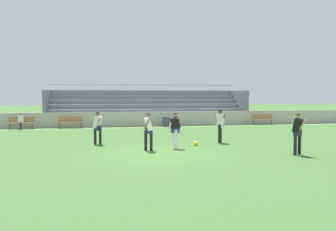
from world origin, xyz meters
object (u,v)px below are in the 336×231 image
trash_bin (166,122)px  player_dark_overlapping (298,130)px  bleacher_stand (148,106)px  bench_far_right (262,118)px  soccer_ball (196,144)px  player_dark_dropping_back (175,127)px  player_white_deep_cover (148,128)px  bench_near_wall_gap (70,121)px  player_white_challenging (98,125)px  spectator_seated (21,120)px  player_white_pressing_high (220,123)px  bench_near_bin (21,122)px

trash_bin → player_dark_overlapping: size_ratio=0.45×
bleacher_stand → bench_far_right: size_ratio=9.54×
bench_far_right → trash_bin: 8.10m
soccer_ball → bleacher_stand: bearing=90.5°
player_dark_dropping_back → player_white_deep_cover: player_white_deep_cover is taller
player_white_deep_cover → soccer_ball: bearing=24.4°
bench_near_wall_gap → player_dark_overlapping: 17.58m
player_white_challenging → soccer_ball: (4.65, -1.51, -0.85)m
spectator_seated → player_dark_dropping_back: (8.81, -11.59, 0.28)m
spectator_seated → player_dark_dropping_back: player_dark_dropping_back is taller
player_white_challenging → soccer_ball: player_white_challenging is taller
player_white_pressing_high → player_dark_overlapping: size_ratio=1.00×
player_white_challenging → player_dark_overlapping: size_ratio=0.94×
trash_bin → player_dark_overlapping: (2.59, -14.61, 0.65)m
bench_far_right → bench_near_bin: 18.82m
bleacher_stand → player_white_pressing_high: bleacher_stand is taller
spectator_seated → player_white_deep_cover: player_white_deep_cover is taller
player_dark_dropping_back → player_white_challenging: 4.10m
spectator_seated → soccer_ball: 14.82m
trash_bin → player_white_pressing_high: 10.38m
soccer_ball → player_white_pressing_high: bearing=27.7°
bleacher_stand → player_dark_overlapping: 18.75m
player_dark_dropping_back → bench_far_right: bearing=49.5°
player_white_deep_cover → soccer_ball: player_white_deep_cover is taller
bench_far_right → soccer_ball: 14.17m
bench_far_right → spectator_seated: 18.82m
bench_near_wall_gap → trash_bin: (7.28, 0.07, -0.16)m
trash_bin → player_dark_dropping_back: player_dark_dropping_back is taller
bench_near_wall_gap → player_dark_dropping_back: player_dark_dropping_back is taller
bench_near_bin → bleacher_stand: bearing=21.5°
spectator_seated → player_white_pressing_high: size_ratio=0.70×
bench_near_bin → trash_bin: size_ratio=2.34×
trash_bin → bench_near_wall_gap: bearing=-179.5°
bench_near_bin → player_white_pressing_high: 15.42m
player_white_challenging → soccer_ball: 4.96m
bench_near_bin → player_white_challenging: size_ratio=1.11×
bench_far_right → player_white_pressing_high: (-7.33, -10.26, 0.49)m
bench_near_wall_gap → player_white_pressing_high: bearing=-51.9°
player_dark_dropping_back → player_white_challenging: bearing=148.2°
bleacher_stand → soccer_ball: size_ratio=78.03×
bleacher_stand → soccer_ball: bearing=-89.5°
bench_near_wall_gap → player_white_challenging: bearing=-78.8°
bench_near_bin → player_dark_dropping_back: 14.66m
trash_bin → player_dark_overlapping: bearing=-80.0°
bench_far_right → trash_bin: size_ratio=2.34×
bench_near_wall_gap → player_white_pressing_high: player_white_pressing_high is taller
trash_bin → bench_far_right: bearing=-0.5°
bench_far_right → player_dark_dropping_back: bearing=-130.5°
player_white_pressing_high → player_white_deep_cover: bearing=-154.3°
bleacher_stand → soccer_ball: (0.14, -14.93, -1.41)m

